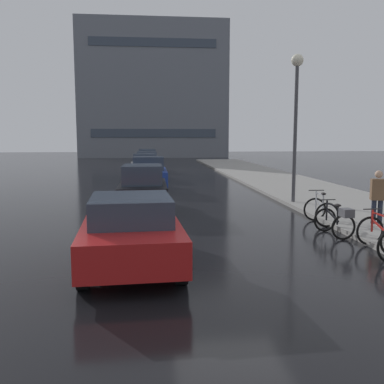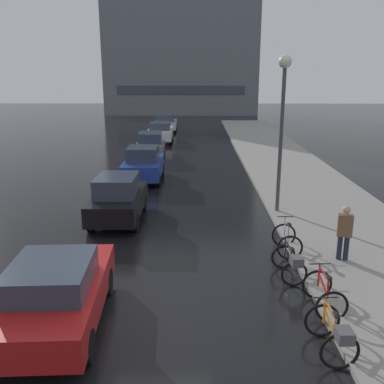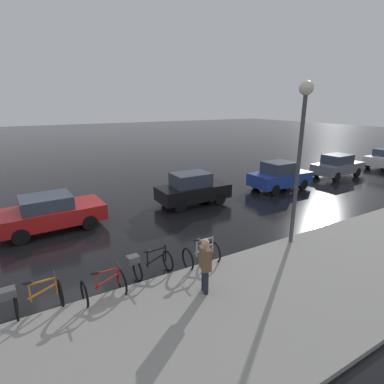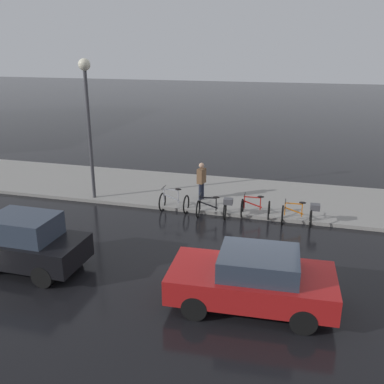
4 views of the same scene
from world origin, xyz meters
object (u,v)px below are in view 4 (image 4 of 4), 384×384
object	(u,v)px
car_red	(253,279)
pedestrian	(201,180)
bicycle_nearest	(301,214)
streetlamp	(87,102)
bicycle_second	(255,208)
bicycle_farthest	(174,202)
car_black	(22,243)
bicycle_third	(216,207)

from	to	relation	value
car_red	pedestrian	distance (m)	7.75
bicycle_nearest	streetlamp	bearing A→B (deg)	86.54
pedestrian	bicycle_second	bearing A→B (deg)	-116.52
bicycle_farthest	streetlamp	xyz separation A→B (m)	(0.39, 3.71, 3.75)
bicycle_second	pedestrian	size ratio (longest dim) A/B	0.64
car_black	streetlamp	world-z (taller)	streetlamp
bicycle_nearest	car_red	world-z (taller)	car_red
bicycle_farthest	streetlamp	size ratio (longest dim) A/B	0.18
bicycle_second	car_black	xyz separation A→B (m)	(-5.74, 6.10, 0.43)
bicycle_nearest	pedestrian	world-z (taller)	pedestrian
bicycle_third	bicycle_nearest	bearing A→B (deg)	-87.58
bicycle_second	car_red	xyz separation A→B (m)	(-5.88, -0.67, 0.36)
pedestrian	streetlamp	distance (m)	5.59
pedestrian	bicycle_nearest	bearing A→B (deg)	-110.43
bicycle_third	car_red	xyz separation A→B (m)	(-5.42, -2.14, 0.29)
bicycle_nearest	car_black	size ratio (longest dim) A/B	0.36
bicycle_farthest	bicycle_third	bearing A→B (deg)	-98.51
bicycle_third	streetlamp	bearing A→B (deg)	83.16
bicycle_third	streetlamp	size ratio (longest dim) A/B	0.24
bicycle_second	streetlamp	xyz separation A→B (m)	(0.20, 6.92, 3.76)
bicycle_nearest	car_black	distance (m)	9.49
bicycle_farthest	pedestrian	size ratio (longest dim) A/B	0.63
bicycle_nearest	pedestrian	bearing A→B (deg)	69.57
bicycle_nearest	pedestrian	size ratio (longest dim) A/B	0.78
bicycle_third	streetlamp	world-z (taller)	streetlamp
bicycle_farthest	pedestrian	xyz separation A→B (m)	(1.41, -0.76, 0.56)
bicycle_nearest	car_red	size ratio (longest dim) A/B	0.32
car_red	streetlamp	distance (m)	10.30
bicycle_nearest	car_black	bearing A→B (deg)	124.83
bicycle_nearest	bicycle_farthest	world-z (taller)	bicycle_farthest
bicycle_third	bicycle_farthest	xyz separation A→B (m)	(0.26, 1.74, -0.06)
bicycle_nearest	bicycle_third	xyz separation A→B (m)	(-0.13, 3.15, -0.02)
car_black	streetlamp	bearing A→B (deg)	7.82
bicycle_nearest	bicycle_second	size ratio (longest dim) A/B	1.22
bicycle_third	bicycle_farthest	distance (m)	1.76
car_black	pedestrian	distance (m)	7.86
streetlamp	pedestrian	bearing A→B (deg)	-77.19
streetlamp	car_black	bearing A→B (deg)	-172.18
bicycle_third	car_black	size ratio (longest dim) A/B	0.37
pedestrian	bicycle_third	bearing A→B (deg)	-149.67
bicycle_second	bicycle_third	size ratio (longest dim) A/B	0.80
bicycle_second	car_black	size ratio (longest dim) A/B	0.29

